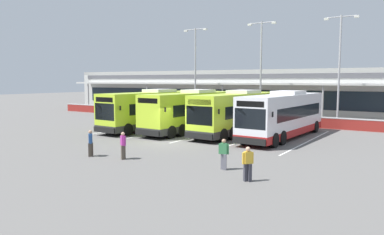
% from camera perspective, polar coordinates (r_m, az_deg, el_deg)
% --- Properties ---
extents(ground_plane, '(200.00, 200.00, 0.00)m').
position_cam_1_polar(ground_plane, '(27.81, -2.90, -3.84)').
color(ground_plane, '#605E5B').
extents(terminal_building, '(70.00, 13.00, 6.00)m').
position_cam_1_polar(terminal_building, '(51.72, 14.81, 3.79)').
color(terminal_building, '#B7B7B2').
rests_on(terminal_building, ground).
extents(red_barrier_wall, '(60.00, 0.40, 1.10)m').
position_cam_1_polar(red_barrier_wall, '(40.30, 9.23, -0.11)').
color(red_barrier_wall, maroon).
rests_on(red_barrier_wall, ground).
extents(coach_bus_leftmost, '(3.32, 12.25, 3.78)m').
position_cam_1_polar(coach_bus_leftmost, '(35.46, -6.02, 1.13)').
color(coach_bus_leftmost, '#B7DB2D').
rests_on(coach_bus_leftmost, ground).
extents(coach_bus_left_centre, '(3.32, 12.25, 3.78)m').
position_cam_1_polar(coach_bus_left_centre, '(33.70, 0.05, 0.92)').
color(coach_bus_left_centre, '#B7DB2D').
rests_on(coach_bus_left_centre, ground).
extents(coach_bus_centre, '(3.32, 12.25, 3.78)m').
position_cam_1_polar(coach_bus_centre, '(32.26, 7.15, 0.66)').
color(coach_bus_centre, '#B7DB2D').
rests_on(coach_bus_centre, ground).
extents(coach_bus_right_centre, '(3.32, 12.25, 3.78)m').
position_cam_1_polar(coach_bus_right_centre, '(30.64, 13.95, 0.26)').
color(coach_bus_right_centre, silver).
rests_on(coach_bus_right_centre, ground).
extents(bay_stripe_far_west, '(0.14, 13.00, 0.01)m').
position_cam_1_polar(bay_stripe_far_west, '(37.63, -7.95, -1.35)').
color(bay_stripe_far_west, silver).
rests_on(bay_stripe_far_west, ground).
extents(bay_stripe_west, '(0.14, 13.00, 0.01)m').
position_cam_1_polar(bay_stripe_west, '(35.05, -2.75, -1.83)').
color(bay_stripe_west, silver).
rests_on(bay_stripe_west, ground).
extents(bay_stripe_mid_west, '(0.14, 13.00, 0.01)m').
position_cam_1_polar(bay_stripe_mid_west, '(32.81, 3.23, -2.35)').
color(bay_stripe_mid_west, silver).
rests_on(bay_stripe_mid_west, ground).
extents(bay_stripe_centre, '(0.14, 13.00, 0.01)m').
position_cam_1_polar(bay_stripe_centre, '(30.97, 10.01, -2.92)').
color(bay_stripe_centre, silver).
rests_on(bay_stripe_centre, ground).
extents(bay_stripe_mid_east, '(0.14, 13.00, 0.01)m').
position_cam_1_polar(bay_stripe_mid_east, '(29.62, 17.53, -3.50)').
color(bay_stripe_mid_east, silver).
rests_on(bay_stripe_mid_east, ground).
extents(pedestrian_with_handbag, '(0.58, 0.56, 1.62)m').
position_cam_1_polar(pedestrian_with_handbag, '(23.40, -15.39, -3.74)').
color(pedestrian_with_handbag, '#4C4238').
rests_on(pedestrian_with_handbag, ground).
extents(pedestrian_in_dark_coat, '(0.52, 0.40, 1.62)m').
position_cam_1_polar(pedestrian_in_dark_coat, '(22.14, -10.58, -4.13)').
color(pedestrian_in_dark_coat, '#4C4238').
rests_on(pedestrian_in_dark_coat, ground).
extents(pedestrian_child, '(0.42, 0.47, 1.62)m').
position_cam_1_polar(pedestrian_child, '(17.25, 8.60, -6.92)').
color(pedestrian_child, '#33333D').
rests_on(pedestrian_child, ground).
extents(pedestrian_near_bin, '(0.53, 0.31, 1.62)m').
position_cam_1_polar(pedestrian_near_bin, '(19.33, 4.92, -5.50)').
color(pedestrian_near_bin, slate).
rests_on(pedestrian_near_bin, ground).
extents(lamp_post_west, '(3.24, 0.28, 11.00)m').
position_cam_1_polar(lamp_post_west, '(46.17, 0.52, 7.83)').
color(lamp_post_west, '#9E9EA3').
rests_on(lamp_post_west, ground).
extents(lamp_post_centre, '(3.24, 0.28, 11.00)m').
position_cam_1_polar(lamp_post_centre, '(41.67, 10.59, 7.96)').
color(lamp_post_centre, '#9E9EA3').
rests_on(lamp_post_centre, ground).
extents(lamp_post_east, '(3.24, 0.28, 11.00)m').
position_cam_1_polar(lamp_post_east, '(39.89, 21.81, 7.74)').
color(lamp_post_east, '#9E9EA3').
rests_on(lamp_post_east, ground).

